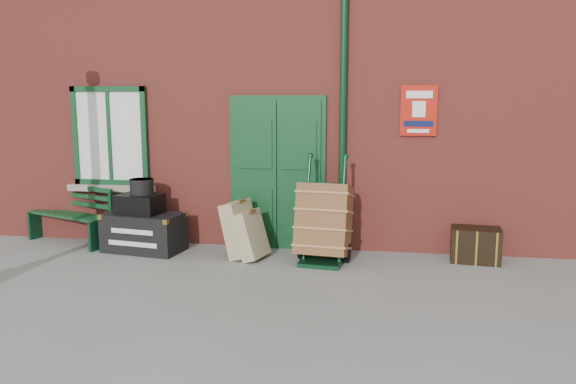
% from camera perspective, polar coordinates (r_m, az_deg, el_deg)
% --- Properties ---
extents(ground, '(80.00, 80.00, 0.00)m').
position_cam_1_polar(ground, '(7.05, -0.76, -8.85)').
color(ground, gray).
rests_on(ground, ground).
extents(station_building, '(10.30, 4.30, 4.36)m').
position_cam_1_polar(station_building, '(10.15, 2.62, 9.16)').
color(station_building, '#A43E34').
rests_on(station_building, ground).
extents(bench, '(1.53, 0.97, 0.91)m').
position_cam_1_polar(bench, '(9.35, -21.03, -2.01)').
color(bench, '#103D1E').
rests_on(bench, ground).
extents(houdini_trunk, '(1.20, 0.78, 0.56)m').
position_cam_1_polar(houdini_trunk, '(8.51, -14.41, -3.97)').
color(houdini_trunk, black).
rests_on(houdini_trunk, ground).
extents(strongbox, '(0.68, 0.54, 0.28)m').
position_cam_1_polar(strongbox, '(8.45, -14.84, -1.18)').
color(strongbox, black).
rests_on(strongbox, houdini_trunk).
extents(hatbox, '(0.38, 0.38, 0.22)m').
position_cam_1_polar(hatbox, '(8.42, -14.64, 0.54)').
color(hatbox, black).
rests_on(hatbox, strongbox).
extents(suitcase_back, '(0.52, 0.64, 0.81)m').
position_cam_1_polar(suitcase_back, '(7.95, -4.89, -3.74)').
color(suitcase_back, tan).
rests_on(suitcase_back, ground).
extents(suitcase_front, '(0.50, 0.58, 0.69)m').
position_cam_1_polar(suitcase_front, '(7.83, -3.78, -4.36)').
color(suitcase_front, tan).
rests_on(suitcase_front, ground).
extents(porter_trolley, '(0.78, 0.83, 1.44)m').
position_cam_1_polar(porter_trolley, '(7.65, 3.65, -3.06)').
color(porter_trolley, '#0C321C').
rests_on(porter_trolley, ground).
extents(dark_trunk, '(0.69, 0.49, 0.47)m').
position_cam_1_polar(dark_trunk, '(8.14, 18.51, -5.11)').
color(dark_trunk, black).
rests_on(dark_trunk, ground).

